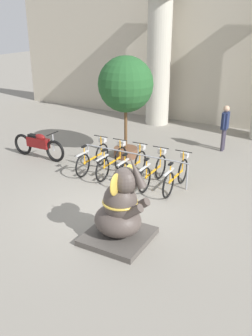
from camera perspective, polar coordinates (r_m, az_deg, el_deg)
The scene contains 13 objects.
ground_plane at distance 9.25m, azimuth -2.49°, elevation -6.23°, with size 60.00×60.00×0.00m, color gray.
building_facade at distance 16.13m, azimuth 14.10°, elevation 16.78°, with size 20.00×0.20×6.00m.
column_left at distance 15.98m, azimuth 5.00°, elevation 15.93°, with size 1.22×1.22×5.16m.
bike_rack at distance 10.69m, azimuth 1.30°, elevation 1.42°, with size 3.30×0.05×0.77m.
bicycle_0 at distance 11.33m, azimuth -5.01°, elevation 1.58°, with size 0.48×1.75×0.97m.
bicycle_1 at distance 10.99m, azimuth -2.06°, elevation 0.98°, with size 0.48×1.75×0.97m.
bicycle_2 at distance 10.67m, azimuth 1.01°, elevation 0.31°, with size 0.48×1.75×0.97m.
bicycle_3 at distance 10.36m, azimuth 4.21°, elevation -0.44°, with size 0.48×1.75×0.97m.
bicycle_4 at distance 10.14m, azimuth 7.69°, elevation -1.15°, with size 0.48×1.75×0.97m.
elephant_statue at distance 7.74m, azimuth -0.92°, elevation -6.70°, with size 1.31×1.31×1.98m.
motorcycle at distance 12.58m, azimuth -13.18°, elevation 3.50°, with size 2.09×0.55×0.95m.
person_pedestrian at distance 13.26m, azimuth 14.83°, elevation 6.47°, with size 0.21×0.47×1.58m.
potted_tree at distance 11.90m, azimuth -0.04°, elevation 12.25°, with size 1.74×1.74×3.27m.
Camera 1 is at (4.27, -6.89, 4.46)m, focal length 40.00 mm.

